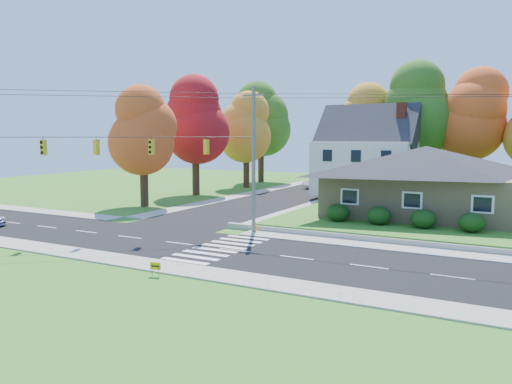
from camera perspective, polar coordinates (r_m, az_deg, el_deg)
ground at (r=29.44m, az=-2.52°, el=-6.68°), size 120.00×120.00×0.00m
road_main at (r=29.44m, az=-2.52°, el=-6.66°), size 90.00×8.00×0.02m
road_cross at (r=55.89m, az=3.96°, el=-0.46°), size 8.00×44.00×0.02m
sidewalk_north at (r=33.73m, az=1.82°, el=-4.92°), size 90.00×2.00×0.08m
sidewalk_south at (r=25.38m, az=-8.32°, el=-8.77°), size 90.00×2.00×0.08m
lawn at (r=46.16m, az=25.77°, el=-2.23°), size 30.00×30.00×0.50m
ranch_house at (r=41.36m, az=18.75°, el=1.35°), size 14.60×10.60×5.40m
colonial_house at (r=54.70m, az=12.60°, el=4.05°), size 10.40×8.40×9.60m
hedge_row at (r=35.64m, az=16.22°, el=-2.77°), size 10.70×1.70×1.27m
traffic_infrastructure at (r=29.96m, az=-1.49°, el=3.51°), size 38.10×10.66×10.00m
tree_lot_0 at (r=61.01m, az=12.34°, el=7.78°), size 6.72×6.72×12.51m
tree_lot_1 at (r=58.73m, az=17.81°, el=8.96°), size 7.84×7.84×14.60m
tree_lot_2 at (r=58.92m, az=23.77°, el=8.09°), size 7.28×7.28×13.56m
tree_west_0 at (r=48.42m, az=-12.81°, el=6.81°), size 6.16×6.16×11.47m
tree_west_1 at (r=56.97m, az=-6.97°, el=8.15°), size 7.28×7.28×13.56m
tree_west_2 at (r=64.91m, az=-1.12°, el=7.39°), size 6.72×6.72×12.51m
tree_west_3 at (r=72.93m, az=0.58°, el=8.30°), size 7.84×7.84×14.60m
white_car at (r=64.51m, az=7.21°, el=1.10°), size 3.38×4.92×1.54m
fire_hydrant at (r=34.61m, az=-0.20°, el=-4.04°), size 0.46×0.36×0.81m
yard_sign at (r=24.46m, az=-11.43°, el=-8.32°), size 0.54×0.15×0.69m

